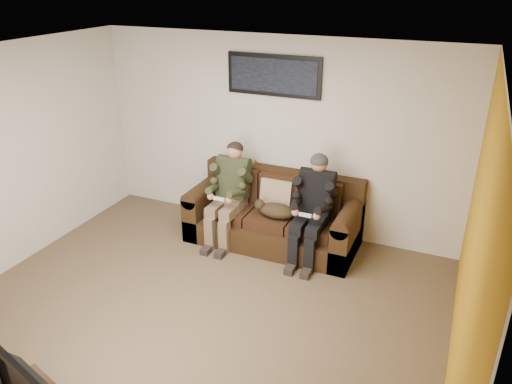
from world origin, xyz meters
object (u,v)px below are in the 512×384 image
at_px(framed_poster, 274,75).
at_px(cat, 275,210).
at_px(sofa, 275,216).
at_px(person_left, 230,188).
at_px(person_right, 313,202).

bearing_deg(framed_poster, cat, -64.64).
bearing_deg(sofa, person_left, -161.99).
relative_size(person_left, person_right, 0.99).
xyz_separation_m(person_left, cat, (0.65, -0.02, -0.19)).
distance_m(cat, framed_poster, 1.69).
relative_size(person_left, framed_poster, 1.04).
distance_m(person_right, cat, 0.52).
bearing_deg(person_left, framed_poster, 57.39).
relative_size(person_left, cat, 1.97).
bearing_deg(person_right, person_left, -179.98).
bearing_deg(person_left, person_right, 0.02).
xyz_separation_m(cat, framed_poster, (-0.28, 0.59, 1.56)).
bearing_deg(framed_poster, sofa, -62.70).
height_order(sofa, framed_poster, framed_poster).
bearing_deg(sofa, cat, -68.45).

